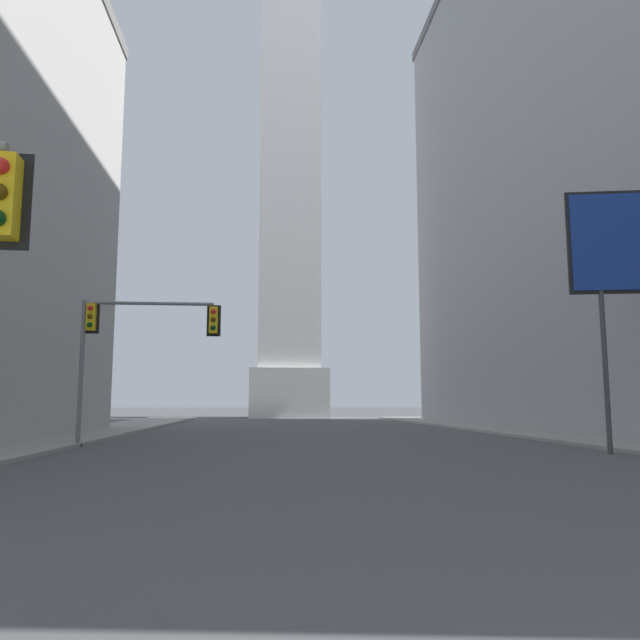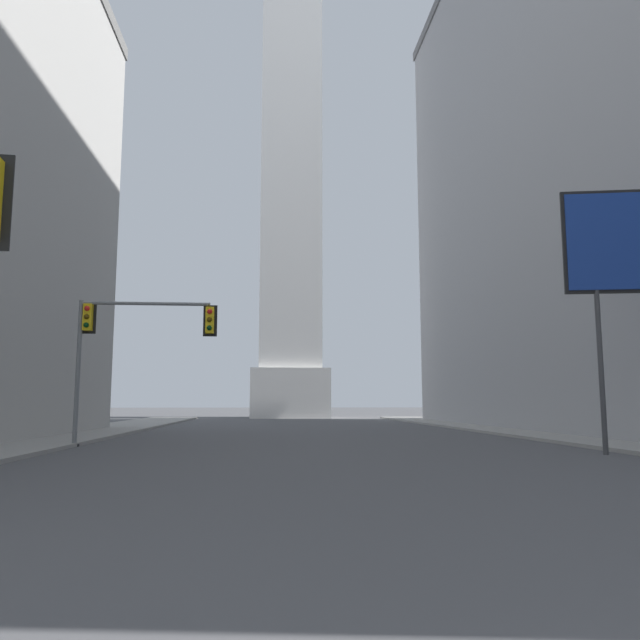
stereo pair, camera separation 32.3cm
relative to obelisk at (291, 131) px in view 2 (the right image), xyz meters
name	(u,v)px [view 2 (the right image)]	position (x,y,z in m)	size (l,w,h in m)	color
sidewalk_left	(15,445)	(-12.40, -45.12, -34.07)	(5.00, 84.60, 0.15)	gray
sidewalk_right	(610,442)	(12.40, -45.12, -34.07)	(5.00, 84.60, 0.15)	gray
obelisk	(291,131)	(0.00, 0.00, 0.00)	(8.70, 8.70, 71.01)	silver
traffic_light_mid_left	(127,334)	(-8.17, -45.33, -29.60)	(5.74, 0.50, 5.92)	slate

